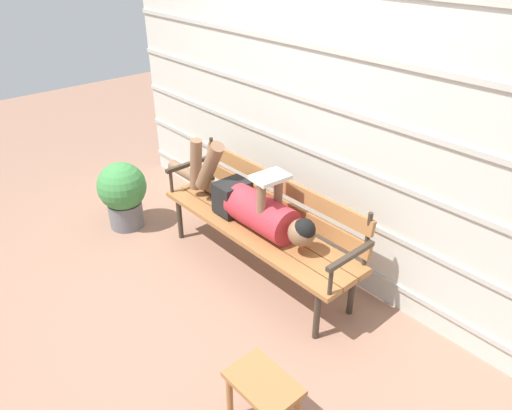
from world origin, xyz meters
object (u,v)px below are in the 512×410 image
at_px(reclining_person, 248,203).
at_px(footstool, 263,392).
at_px(potted_plant, 123,192).
at_px(park_bench, 263,218).

relative_size(reclining_person, footstool, 4.68).
height_order(reclining_person, potted_plant, reclining_person).
relative_size(park_bench, reclining_person, 1.01).
distance_m(footstool, potted_plant, 2.38).
distance_m(reclining_person, potted_plant, 1.30).
bearing_deg(footstool, potted_plant, 169.22).
xyz_separation_m(footstool, potted_plant, (-2.34, 0.44, 0.06)).
relative_size(park_bench, footstool, 4.72).
relative_size(park_bench, potted_plant, 2.94).
bearing_deg(park_bench, reclining_person, -141.04).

